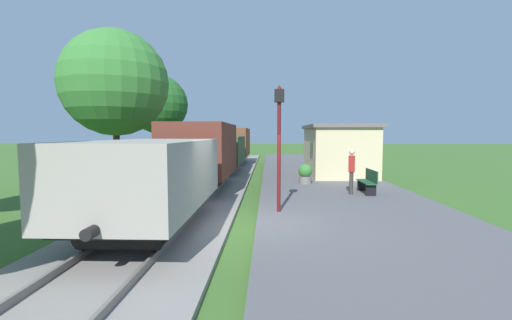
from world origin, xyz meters
TOP-DOWN VIEW (x-y plane):
  - ground_plane at (0.00, 0.00)m, footprint 160.00×160.00m
  - platform_slab at (3.20, 0.00)m, footprint 6.00×60.00m
  - track_ballast at (-2.40, 0.00)m, footprint 3.80×60.00m
  - rail_near at (-1.68, 0.00)m, footprint 0.07×60.00m
  - rail_far at (-3.12, 0.00)m, footprint 0.07×60.00m
  - freight_train at (-2.40, 9.81)m, footprint 2.50×26.00m
  - station_hut at (4.40, 10.65)m, footprint 3.50×5.80m
  - bench_near_hut at (4.37, 4.49)m, footprint 0.42×1.50m
  - bench_down_platform at (4.37, 15.34)m, footprint 0.42×1.50m
  - person_waiting at (3.67, 4.31)m, footprint 0.32×0.42m
  - potted_planter at (2.21, 6.97)m, footprint 0.64×0.64m
  - lamp_post_near at (0.81, 1.20)m, footprint 0.28×0.28m
  - tree_trackside_far at (-6.29, 6.38)m, footprint 4.66×4.66m
  - tree_field_left at (-7.10, 14.93)m, footprint 4.01×4.01m

SIDE VIEW (x-z plane):
  - ground_plane at x=0.00m, z-range 0.00..0.00m
  - track_ballast at x=-2.40m, z-range 0.00..0.12m
  - platform_slab at x=3.20m, z-range 0.00..0.25m
  - rail_near at x=-1.68m, z-range 0.12..0.26m
  - rail_far at x=-3.12m, z-range 0.12..0.26m
  - bench_near_hut at x=4.37m, z-range 0.27..1.18m
  - bench_down_platform at x=4.37m, z-range 0.27..1.18m
  - potted_planter at x=2.21m, z-range 0.26..1.18m
  - person_waiting at x=3.67m, z-range 0.33..2.04m
  - freight_train at x=-2.40m, z-range 0.19..2.91m
  - station_hut at x=4.40m, z-range 0.26..3.04m
  - lamp_post_near at x=0.81m, z-range 0.95..4.65m
  - tree_field_left at x=-7.10m, z-range 1.27..7.84m
  - tree_trackside_far at x=-6.29m, z-range 1.22..8.32m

